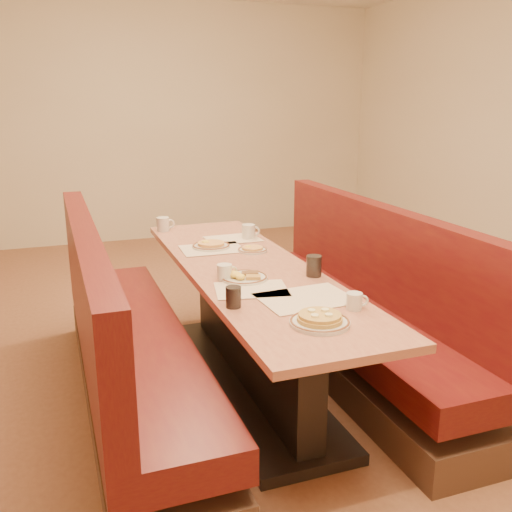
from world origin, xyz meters
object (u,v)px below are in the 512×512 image
object	(u,v)px
pancake_plate	(320,320)
coffee_mug_c	(249,231)
eggs_plate	(243,277)
coffee_mug_d	(164,224)
soda_tumbler_mid	(314,266)
soda_tumbler_near	(233,297)
diner_table	(249,328)
coffee_mug_b	(225,272)
booth_left	(124,348)
booth_right	(358,315)
coffee_mug_a	(355,301)

from	to	relation	value
pancake_plate	coffee_mug_c	distance (m)	1.59
eggs_plate	coffee_mug_c	bearing A→B (deg)	68.83
coffee_mug_d	soda_tumbler_mid	bearing A→B (deg)	-58.03
soda_tumbler_near	soda_tumbler_mid	bearing A→B (deg)	28.69
diner_table	coffee_mug_b	size ratio (longest dim) A/B	21.69
diner_table	booth_left	xyz separation A→B (m)	(-0.73, 0.00, -0.01)
booth_right	soda_tumbler_mid	distance (m)	0.69
booth_right	eggs_plate	xyz separation A→B (m)	(-0.84, -0.20, 0.40)
booth_left	soda_tumbler_near	distance (m)	0.86
booth_right	coffee_mug_b	distance (m)	1.04
coffee_mug_a	coffee_mug_d	world-z (taller)	coffee_mug_d
booth_left	soda_tumbler_near	xyz separation A→B (m)	(0.45, -0.58, 0.44)
eggs_plate	coffee_mug_d	world-z (taller)	coffee_mug_d
diner_table	booth_right	size ratio (longest dim) A/B	1.00
coffee_mug_b	soda_tumbler_near	bearing A→B (deg)	-103.51
diner_table	eggs_plate	size ratio (longest dim) A/B	9.86
soda_tumbler_mid	soda_tumbler_near	bearing A→B (deg)	-151.31
coffee_mug_a	coffee_mug_c	world-z (taller)	coffee_mug_c
coffee_mug_a	coffee_mug_d	distance (m)	1.97
coffee_mug_b	eggs_plate	bearing A→B (deg)	-18.79
diner_table	booth_left	distance (m)	0.73
coffee_mug_a	coffee_mug_c	bearing A→B (deg)	102.86
diner_table	coffee_mug_d	size ratio (longest dim) A/B	18.82
coffee_mug_a	booth_left	bearing A→B (deg)	153.24
coffee_mug_d	soda_tumbler_mid	xyz separation A→B (m)	(0.56, -1.37, 0.01)
eggs_plate	pancake_plate	bearing A→B (deg)	-81.44
eggs_plate	soda_tumbler_near	world-z (taller)	soda_tumbler_near
booth_left	coffee_mug_b	bearing A→B (deg)	-18.08
diner_table	coffee_mug_a	distance (m)	0.93
pancake_plate	eggs_plate	world-z (taller)	pancake_plate
coffee_mug_b	soda_tumbler_near	distance (m)	0.41
booth_left	soda_tumbler_mid	bearing A→B (deg)	-15.05
booth_left	coffee_mug_a	bearing A→B (deg)	-39.50
eggs_plate	soda_tumbler_near	bearing A→B (deg)	-115.27
pancake_plate	coffee_mug_d	xyz separation A→B (m)	(-0.28, 2.01, 0.03)
diner_table	coffee_mug_d	distance (m)	1.21
coffee_mug_a	eggs_plate	bearing A→B (deg)	132.41
coffee_mug_c	soda_tumbler_mid	bearing A→B (deg)	-85.25
diner_table	booth_left	world-z (taller)	booth_left
coffee_mug_d	booth_left	bearing A→B (deg)	-102.64
diner_table	booth_right	distance (m)	0.73
eggs_plate	soda_tumbler_mid	distance (m)	0.39
diner_table	coffee_mug_c	bearing A→B (deg)	70.65
soda_tumbler_mid	coffee_mug_b	bearing A→B (deg)	168.46
pancake_plate	coffee_mug_d	bearing A→B (deg)	97.92
soda_tumbler_mid	coffee_mug_d	bearing A→B (deg)	112.07
soda_tumbler_near	booth_left	bearing A→B (deg)	128.01
coffee_mug_b	coffee_mug_d	distance (m)	1.28
booth_right	soda_tumbler_mid	bearing A→B (deg)	-148.96
coffee_mug_d	soda_tumbler_near	bearing A→B (deg)	-80.23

